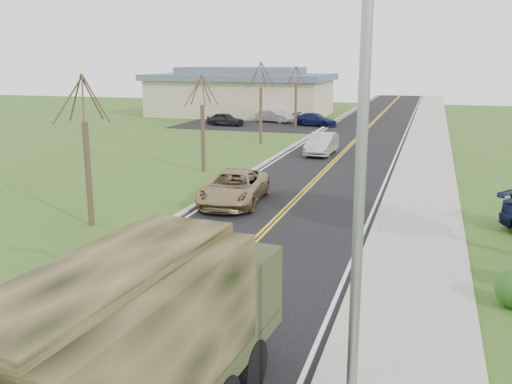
% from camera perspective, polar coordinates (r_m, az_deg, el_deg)
% --- Properties ---
extents(ground, '(160.00, 160.00, 0.00)m').
position_cam_1_polar(ground, '(12.95, -14.03, -17.98)').
color(ground, '#37501A').
rests_on(ground, ground).
extents(road, '(8.00, 120.00, 0.01)m').
position_cam_1_polar(road, '(50.17, 10.20, 5.41)').
color(road, black).
rests_on(road, ground).
extents(curb_right, '(0.30, 120.00, 0.12)m').
position_cam_1_polar(curb_right, '(49.83, 14.95, 5.18)').
color(curb_right, '#9E998E').
rests_on(curb_right, ground).
extents(sidewalk_right, '(3.20, 120.00, 0.10)m').
position_cam_1_polar(sidewalk_right, '(49.80, 16.97, 5.04)').
color(sidewalk_right, '#9E998E').
rests_on(sidewalk_right, ground).
extents(curb_left, '(0.30, 120.00, 0.10)m').
position_cam_1_polar(curb_left, '(50.82, 5.53, 5.70)').
color(curb_left, '#9E998E').
rests_on(curb_left, ground).
extents(street_light, '(1.65, 0.22, 8.00)m').
position_cam_1_polar(street_light, '(9.20, 9.68, -0.77)').
color(street_light, gray).
rests_on(street_light, ground).
extents(bare_tree_a, '(1.93, 2.26, 6.08)m').
position_cam_1_polar(bare_tree_a, '(23.68, -16.51, 2.93)').
color(bare_tree_a, '#38281C').
rests_on(bare_tree_a, ground).
extents(bare_tree_b, '(1.83, 2.14, 5.73)m').
position_cam_1_polar(bare_tree_b, '(34.21, -5.35, 6.18)').
color(bare_tree_b, '#38281C').
rests_on(bare_tree_b, ground).
extents(bare_tree_c, '(2.04, 2.39, 6.42)m').
position_cam_1_polar(bare_tree_c, '(45.44, 0.48, 8.34)').
color(bare_tree_c, '#38281C').
rests_on(bare_tree_c, ground).
extents(bare_tree_d, '(1.88, 2.20, 5.91)m').
position_cam_1_polar(bare_tree_d, '(57.02, 4.00, 9.07)').
color(bare_tree_d, '#38281C').
rests_on(bare_tree_d, ground).
extents(commercial_building, '(25.50, 21.50, 5.65)m').
position_cam_1_polar(commercial_building, '(69.05, -1.44, 9.92)').
color(commercial_building, tan).
rests_on(commercial_building, ground).
extents(military_truck, '(3.05, 7.41, 3.61)m').
position_cam_1_polar(military_truck, '(9.99, -11.69, -14.21)').
color(military_truck, black).
rests_on(military_truck, ground).
extents(suv_champagne, '(3.01, 5.67, 1.52)m').
position_cam_1_polar(suv_champagne, '(26.57, -2.22, 0.44)').
color(suv_champagne, '#8F7950').
rests_on(suv_champagne, ground).
extents(sedan_silver, '(1.71, 4.65, 1.52)m').
position_cam_1_polar(sedan_silver, '(40.58, 6.61, 4.80)').
color(sedan_silver, '#B1B1B6').
rests_on(sedan_silver, ground).
extents(lot_car_dark, '(4.00, 2.05, 1.30)m').
position_cam_1_polar(lot_car_dark, '(58.08, -3.08, 7.28)').
color(lot_car_dark, black).
rests_on(lot_car_dark, ground).
extents(lot_car_silver, '(4.47, 2.65, 1.39)m').
position_cam_1_polar(lot_car_silver, '(61.15, 1.78, 7.63)').
color(lot_car_silver, '#B5B5BA').
rests_on(lot_car_silver, ground).
extents(lot_car_navy, '(4.76, 2.80, 1.29)m').
position_cam_1_polar(lot_car_navy, '(57.98, 5.96, 7.21)').
color(lot_car_navy, '#0F1439').
rests_on(lot_car_navy, ground).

